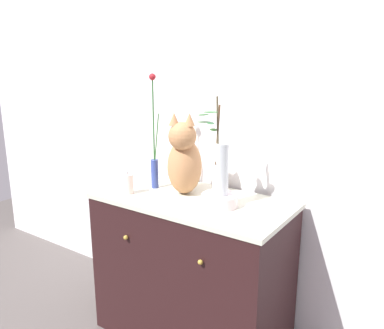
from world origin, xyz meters
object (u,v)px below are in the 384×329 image
(candle_pillar, at_px, (128,184))
(vase_slim_green, at_px, (154,157))
(sideboard, at_px, (192,269))
(cat_sitting, at_px, (184,159))
(vase_glass_clear, at_px, (220,166))
(bowl_porcelain, at_px, (220,200))

(candle_pillar, bearing_deg, vase_slim_green, 71.83)
(sideboard, height_order, cat_sitting, cat_sitting)
(cat_sitting, height_order, candle_pillar, cat_sitting)
(sideboard, height_order, vase_glass_clear, vase_glass_clear)
(cat_sitting, relative_size, bowl_porcelain, 2.44)
(vase_glass_clear, bearing_deg, sideboard, 173.54)
(bowl_porcelain, bearing_deg, cat_sitting, 167.30)
(vase_slim_green, relative_size, candle_pillar, 5.35)
(sideboard, bearing_deg, cat_sitting, 153.16)
(sideboard, height_order, candle_pillar, candle_pillar)
(cat_sitting, relative_size, vase_slim_green, 0.70)
(vase_slim_green, relative_size, vase_glass_clear, 1.33)
(bowl_porcelain, bearing_deg, sideboard, 174.07)
(sideboard, relative_size, vase_slim_green, 1.64)
(vase_slim_green, height_order, vase_glass_clear, vase_slim_green)
(bowl_porcelain, bearing_deg, candle_pillar, -167.37)
(vase_slim_green, bearing_deg, vase_glass_clear, -6.29)
(sideboard, relative_size, cat_sitting, 2.33)
(bowl_porcelain, distance_m, candle_pillar, 0.51)
(candle_pillar, bearing_deg, sideboard, 21.97)
(bowl_porcelain, height_order, vase_glass_clear, vase_glass_clear)
(cat_sitting, xyz_separation_m, vase_glass_clear, (0.25, -0.06, 0.01))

